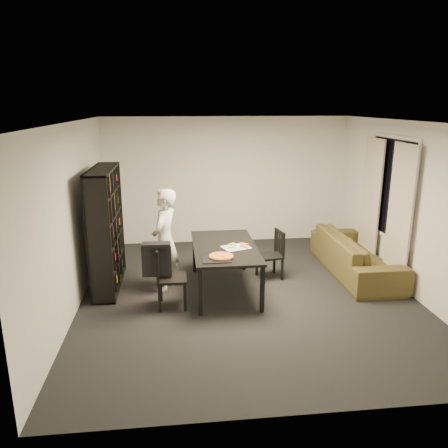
{
  "coord_description": "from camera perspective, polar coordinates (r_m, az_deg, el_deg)",
  "views": [
    {
      "loc": [
        -1.05,
        -6.14,
        2.85
      ],
      "look_at": [
        -0.33,
        0.3,
        1.05
      ],
      "focal_mm": 35.0,
      "sensor_mm": 36.0,
      "label": 1
    }
  ],
  "objects": [
    {
      "name": "window_pane",
      "position": [
        7.73,
        20.97,
        4.42
      ],
      "size": [
        0.02,
        1.4,
        1.6
      ],
      "primitive_type": "cube",
      "color": "black",
      "rests_on": "room"
    },
    {
      "name": "pepperoni_pizza",
      "position": [
        6.22,
        -0.36,
        -4.23
      ],
      "size": [
        0.35,
        0.35,
        0.03
      ],
      "rotation": [
        0.0,
        0.0,
        0.41
      ],
      "color": "#9C512D",
      "rests_on": "dining_table"
    },
    {
      "name": "curtain_right",
      "position": [
        8.22,
        18.59,
        2.75
      ],
      "size": [
        0.03,
        0.7,
        2.25
      ],
      "primitive_type": "cube",
      "color": "beige",
      "rests_on": "room"
    },
    {
      "name": "person",
      "position": [
        6.8,
        -7.73,
        -2.13
      ],
      "size": [
        0.56,
        0.69,
        1.61
      ],
      "primitive_type": "imported",
      "rotation": [
        0.0,
        0.0,
        -1.92
      ],
      "color": "silver",
      "rests_on": "room"
    },
    {
      "name": "dining_table",
      "position": [
        6.75,
        0.1,
        -3.41
      ],
      "size": [
        0.97,
        1.74,
        0.72
      ],
      "color": "black",
      "rests_on": "room"
    },
    {
      "name": "chair_left",
      "position": [
        6.31,
        -7.6,
        -6.37
      ],
      "size": [
        0.43,
        0.43,
        0.9
      ],
      "rotation": [
        0.0,
        0.0,
        1.54
      ],
      "color": "black",
      "rests_on": "room"
    },
    {
      "name": "bookshelf",
      "position": [
        7.09,
        -15.13,
        -0.59
      ],
      "size": [
        0.35,
        1.5,
        1.9
      ],
      "primitive_type": "cube",
      "color": "black",
      "rests_on": "room"
    },
    {
      "name": "pizza_slices",
      "position": [
        6.72,
        1.88,
        -2.82
      ],
      "size": [
        0.43,
        0.38,
        0.01
      ],
      "primitive_type": null,
      "rotation": [
        0.0,
        0.0,
        -0.21
      ],
      "color": "gold",
      "rests_on": "dining_table"
    },
    {
      "name": "window_frame",
      "position": [
        7.73,
        20.94,
        4.42
      ],
      "size": [
        0.03,
        1.52,
        1.72
      ],
      "primitive_type": "cube",
      "color": "white",
      "rests_on": "room"
    },
    {
      "name": "kitchen_towel",
      "position": [
        6.66,
        1.59,
        -3.07
      ],
      "size": [
        0.48,
        0.42,
        0.01
      ],
      "primitive_type": "cube",
      "rotation": [
        0.0,
        0.0,
        0.35
      ],
      "color": "white",
      "rests_on": "dining_table"
    },
    {
      "name": "draped_jacket",
      "position": [
        6.24,
        -8.8,
        -4.43
      ],
      "size": [
        0.42,
        0.19,
        0.5
      ],
      "rotation": [
        0.0,
        0.0,
        1.54
      ],
      "color": "black",
      "rests_on": "chair_left"
    },
    {
      "name": "chair_right",
      "position": [
        7.35,
        6.56,
        -3.52
      ],
      "size": [
        0.45,
        0.45,
        0.82
      ],
      "rotation": [
        0.0,
        0.0,
        -1.38
      ],
      "color": "black",
      "rests_on": "room"
    },
    {
      "name": "sofa",
      "position": [
        7.88,
        16.83,
        -3.81
      ],
      "size": [
        0.89,
        2.28,
        0.67
      ],
      "primitive_type": "imported",
      "rotation": [
        0.0,
        0.0,
        1.57
      ],
      "color": "#42421A",
      "rests_on": "room"
    },
    {
      "name": "curtain_left",
      "position": [
        7.32,
        21.94,
        0.93
      ],
      "size": [
        0.03,
        0.7,
        2.25
      ],
      "primitive_type": "cube",
      "color": "beige",
      "rests_on": "room"
    },
    {
      "name": "baking_tray",
      "position": [
        6.16,
        -1.02,
        -4.62
      ],
      "size": [
        0.4,
        0.32,
        0.01
      ],
      "primitive_type": "cube",
      "rotation": [
        0.0,
        0.0,
        0.01
      ],
      "color": "black",
      "rests_on": "dining_table"
    },
    {
      "name": "room",
      "position": [
        6.42,
        3.2,
        1.52
      ],
      "size": [
        5.01,
        5.51,
        2.61
      ],
      "color": "black",
      "rests_on": "ground"
    }
  ]
}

